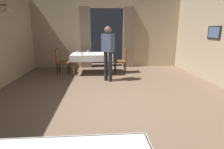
{
  "coord_description": "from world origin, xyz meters",
  "views": [
    {
      "loc": [
        -0.34,
        -3.54,
        1.61
      ],
      "look_at": [
        -0.05,
        0.45,
        0.58
      ],
      "focal_mm": 27.82,
      "sensor_mm": 36.0,
      "label": 1
    }
  ],
  "objects": [
    {
      "name": "person_waiter_by_doorway",
      "position": [
        -0.07,
        1.89,
        1.02
      ],
      "size": [
        0.42,
        0.4,
        1.72
      ],
      "color": "black",
      "rests_on": "ground"
    },
    {
      "name": "dining_table_mid",
      "position": [
        -0.62,
        2.97,
        0.67
      ],
      "size": [
        1.53,
        1.02,
        0.75
      ],
      "color": "brown",
      "rests_on": "ground"
    },
    {
      "name": "glass_mid_d",
      "position": [
        -0.79,
        3.28,
        0.79
      ],
      "size": [
        0.08,
        0.08,
        0.09
      ],
      "primitive_type": "cylinder",
      "color": "silver",
      "rests_on": "dining_table_mid"
    },
    {
      "name": "chair_mid_left",
      "position": [
        -1.77,
        2.9,
        0.52
      ],
      "size": [
        0.44,
        0.44,
        0.93
      ],
      "color": "black",
      "rests_on": "ground"
    },
    {
      "name": "ground",
      "position": [
        0.0,
        0.0,
        0.0
      ],
      "size": [
        10.08,
        10.08,
        0.0
      ],
      "primitive_type": "plane",
      "color": "#7A604C"
    },
    {
      "name": "glass_mid_b",
      "position": [
        -1.18,
        3.13,
        0.8
      ],
      "size": [
        0.06,
        0.06,
        0.09
      ],
      "primitive_type": "cylinder",
      "color": "silver",
      "rests_on": "dining_table_mid"
    },
    {
      "name": "chair_mid_right",
      "position": [
        0.53,
        2.97,
        0.52
      ],
      "size": [
        0.44,
        0.44,
        0.93
      ],
      "color": "black",
      "rests_on": "ground"
    },
    {
      "name": "wall_back",
      "position": [
        0.0,
        4.18,
        1.52
      ],
      "size": [
        6.4,
        0.27,
        3.0
      ],
      "color": "tan",
      "rests_on": "ground"
    },
    {
      "name": "glass_mid_c",
      "position": [
        -0.97,
        2.64,
        0.8
      ],
      "size": [
        0.08,
        0.08,
        0.1
      ],
      "primitive_type": "cylinder",
      "color": "silver",
      "rests_on": "dining_table_mid"
    },
    {
      "name": "flower_vase_mid",
      "position": [
        -0.03,
        2.95,
        0.85
      ],
      "size": [
        0.07,
        0.07,
        0.19
      ],
      "color": "silver",
      "rests_on": "dining_table_mid"
    }
  ]
}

